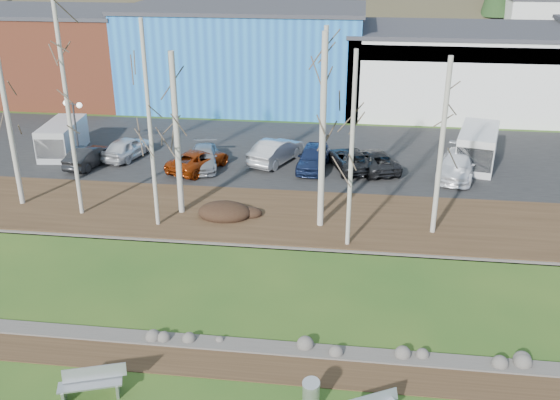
# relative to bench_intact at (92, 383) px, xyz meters

# --- Properties ---
(dirt_strip) EXTENTS (80.00, 1.80, 0.03)m
(dirt_strip) POSITION_rel_bench_intact_xyz_m (4.11, 2.19, -0.49)
(dirt_strip) COLOR #382616
(dirt_strip) RESTS_ON ground
(near_bank_rocks) EXTENTS (80.00, 0.80, 0.50)m
(near_bank_rocks) POSITION_rel_bench_intact_xyz_m (4.11, 3.19, -0.50)
(near_bank_rocks) COLOR #47423D
(near_bank_rocks) RESTS_ON ground
(river) EXTENTS (80.00, 8.00, 0.90)m
(river) POSITION_rel_bench_intact_xyz_m (4.11, 7.29, -0.50)
(river) COLOR black
(river) RESTS_ON ground
(far_bank_rocks) EXTENTS (80.00, 0.80, 0.46)m
(far_bank_rocks) POSITION_rel_bench_intact_xyz_m (4.11, 11.39, -0.50)
(far_bank_rocks) COLOR #47423D
(far_bank_rocks) RESTS_ON ground
(far_bank) EXTENTS (80.00, 7.00, 0.15)m
(far_bank) POSITION_rel_bench_intact_xyz_m (4.11, 14.59, -0.43)
(far_bank) COLOR #382616
(far_bank) RESTS_ON ground
(parking_lot) EXTENTS (80.00, 14.00, 0.14)m
(parking_lot) POSITION_rel_bench_intact_xyz_m (4.11, 25.09, -0.43)
(parking_lot) COLOR black
(parking_lot) RESTS_ON ground
(building_brick) EXTENTS (16.32, 12.24, 7.80)m
(building_brick) POSITION_rel_bench_intact_xyz_m (-19.89, 39.09, 3.40)
(building_brick) COLOR #99462B
(building_brick) RESTS_ON ground
(building_blue) EXTENTS (20.40, 12.24, 8.30)m
(building_blue) POSITION_rel_bench_intact_xyz_m (-1.89, 39.09, 3.65)
(building_blue) COLOR #1E59A9
(building_blue) RESTS_ON ground
(building_white) EXTENTS (18.36, 12.24, 6.80)m
(building_white) POSITION_rel_bench_intact_xyz_m (16.11, 39.07, 2.91)
(building_white) COLOR silver
(building_white) RESTS_ON ground
(bench_intact) EXTENTS (2.10, 1.22, 1.01)m
(bench_intact) POSITION_rel_bench_intact_xyz_m (0.00, 0.00, 0.00)
(bench_intact) COLOR #AFB1B4
(bench_intact) RESTS_ON ground
(litter_bin) EXTENTS (0.68, 0.68, 0.94)m
(litter_bin) POSITION_rel_bench_intact_xyz_m (7.08, 0.32, -0.04)
(litter_bin) COLOR #AFB1B4
(litter_bin) RESTS_ON ground
(dirt_mound) EXTENTS (2.83, 2.00, 0.55)m
(dirt_mound) POSITION_rel_bench_intact_xyz_m (1.37, 14.06, -0.08)
(dirt_mound) COLOR black
(dirt_mound) RESTS_ON far_bank
(birch_0) EXTENTS (0.27, 0.27, 10.48)m
(birch_0) POSITION_rel_bench_intact_xyz_m (-10.10, 14.35, 4.88)
(birch_0) COLOR beige
(birch_0) RESTS_ON far_bank
(birch_1) EXTENTS (0.21, 0.21, 11.17)m
(birch_1) POSITION_rel_bench_intact_xyz_m (-6.28, 13.50, 5.23)
(birch_1) COLOR beige
(birch_1) RESTS_ON far_bank
(birch_2) EXTENTS (0.31, 0.31, 8.52)m
(birch_2) POSITION_rel_bench_intact_xyz_m (-1.04, 14.34, 3.91)
(birch_2) COLOR beige
(birch_2) RESTS_ON far_bank
(birch_3) EXTENTS (0.20, 0.20, 10.25)m
(birch_3) POSITION_rel_bench_intact_xyz_m (-1.82, 12.67, 4.77)
(birch_3) COLOR beige
(birch_3) RESTS_ON far_bank
(birch_4) EXTENTS (0.23, 0.23, 9.73)m
(birch_4) POSITION_rel_bench_intact_xyz_m (6.40, 15.22, 4.51)
(birch_4) COLOR beige
(birch_4) RESTS_ON far_bank
(birch_5) EXTENTS (0.20, 0.20, 9.24)m
(birch_5) POSITION_rel_bench_intact_xyz_m (7.90, 11.66, 4.26)
(birch_5) COLOR beige
(birch_5) RESTS_ON far_bank
(birch_6) EXTENTS (0.31, 0.31, 9.68)m
(birch_6) POSITION_rel_bench_intact_xyz_m (6.45, 13.63, 4.49)
(birch_6) COLOR beige
(birch_6) RESTS_ON far_bank
(birch_7) EXTENTS (0.25, 0.25, 8.72)m
(birch_7) POSITION_rel_bench_intact_xyz_m (12.09, 13.53, 4.01)
(birch_7) COLOR beige
(birch_7) RESTS_ON far_bank
(street_lamp) EXTENTS (1.44, 0.79, 3.99)m
(street_lamp) POSITION_rel_bench_intact_xyz_m (-9.90, 21.45, 2.77)
(street_lamp) COLOR #262628
(street_lamp) RESTS_ON parking_lot
(car_0) EXTENTS (2.69, 4.51, 1.44)m
(car_0) POSITION_rel_bench_intact_xyz_m (-6.93, 22.43, 0.35)
(car_0) COLOR silver
(car_0) RESTS_ON parking_lot
(car_1) EXTENTS (2.01, 4.20, 1.33)m
(car_1) POSITION_rel_bench_intact_xyz_m (-8.84, 20.59, 0.30)
(car_1) COLOR black
(car_1) RESTS_ON parking_lot
(car_2) EXTENTS (3.78, 5.09, 1.29)m
(car_2) POSITION_rel_bench_intact_xyz_m (-1.73, 20.82, 0.28)
(car_2) COLOR #91300A
(car_2) RESTS_ON parking_lot
(car_3) EXTENTS (2.56, 4.66, 1.28)m
(car_3) POSITION_rel_bench_intact_xyz_m (-1.52, 21.32, 0.28)
(car_3) COLOR #95989B
(car_3) RESTS_ON parking_lot
(car_4) EXTENTS (2.05, 4.57, 1.52)m
(car_4) POSITION_rel_bench_intact_xyz_m (5.44, 21.89, 0.40)
(car_4) COLOR #19264C
(car_4) RESTS_ON parking_lot
(car_5) EXTENTS (3.36, 5.05, 1.57)m
(car_5) POSITION_rel_bench_intact_xyz_m (2.94, 22.80, 0.42)
(car_5) COLOR #BBBBBD
(car_5) RESTS_ON parking_lot
(car_6) EXTENTS (3.48, 5.02, 1.27)m
(car_6) POSITION_rel_bench_intact_xyz_m (7.77, 22.22, 0.27)
(car_6) COLOR black
(car_6) RESTS_ON parking_lot
(car_7) EXTENTS (3.34, 5.55, 1.51)m
(car_7) POSITION_rel_bench_intact_xyz_m (14.31, 21.74, 0.39)
(car_7) COLOR white
(car_7) RESTS_ON parking_lot
(car_8) EXTENTS (3.48, 5.02, 1.27)m
(car_8) POSITION_rel_bench_intact_xyz_m (9.30, 22.22, 0.27)
(car_8) COLOR black
(car_8) RESTS_ON parking_lot
(van_white) EXTENTS (3.41, 5.74, 2.35)m
(van_white) POSITION_rel_bench_intact_xyz_m (15.75, 23.86, 0.81)
(van_white) COLOR white
(van_white) RESTS_ON parking_lot
(van_grey) EXTENTS (2.51, 5.00, 2.10)m
(van_grey) POSITION_rel_bench_intact_xyz_m (-11.60, 22.67, 0.69)
(van_grey) COLOR silver
(van_grey) RESTS_ON parking_lot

